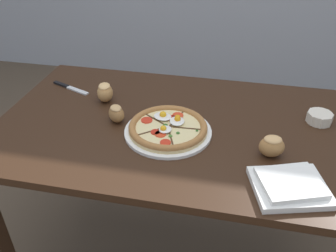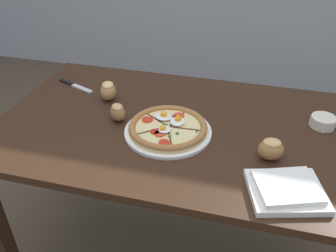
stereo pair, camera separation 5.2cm
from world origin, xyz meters
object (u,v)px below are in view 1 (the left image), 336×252
Objects in this scene: knife_main at (70,88)px; ramekin_bowl at (320,117)px; bread_piece_near at (105,92)px; dining_table at (177,145)px; bread_piece_far at (272,146)px; napkin_folded at (290,186)px; bread_piece_mid at (116,113)px; pizza at (168,128)px.

ramekin_bowl is at bearing 18.41° from knife_main.
bread_piece_near is at bearing -179.46° from ramekin_bowl.
knife_main is (-0.19, 0.07, -0.04)m from bread_piece_near.
bread_piece_far is at bearing -20.32° from dining_table.
dining_table is 0.55m from ramekin_bowl.
ramekin_bowl reaches higher than dining_table.
bread_piece_near reaches higher than dining_table.
dining_table is at bearing 144.06° from napkin_folded.
ramekin_bowl is 0.94× the size of bread_piece_near.
bread_piece_mid is at bearing -172.66° from dining_table.
pizza is 3.45× the size of bread_piece_mid.
ramekin_bowl reaches higher than napkin_folded.
dining_table is at bearing 2.40° from knife_main.
dining_table is 0.56m from knife_main.
ramekin_bowl reaches higher than knife_main.
napkin_folded is at bearing -5.31° from knife_main.
dining_table is 0.37m from bread_piece_near.
dining_table is 0.38m from bread_piece_far.
bread_piece_near is 0.70m from bread_piece_far.
pizza is 0.36m from bread_piece_far.
bread_piece_far reaches higher than ramekin_bowl.
pizza reaches higher than knife_main.
bread_piece_near is (-0.30, 0.18, 0.02)m from pizza.
bread_piece_near is at bearing 151.08° from napkin_folded.
ramekin_bowl is 0.76m from bread_piece_mid.
ramekin_bowl is 0.31m from bread_piece_far.
bread_piece_mid is (-0.21, 0.04, 0.01)m from pizza.
bread_piece_near is 0.17m from bread_piece_mid.
pizza is 0.35m from bread_piece_near.
bread_piece_far is (-0.19, -0.24, 0.02)m from ramekin_bowl.
ramekin_bowl is at bearing 18.93° from pizza.
ramekin_bowl is at bearing 11.28° from bread_piece_mid.
pizza is at bearing -161.07° from ramekin_bowl.
bread_piece_far is 0.47× the size of knife_main.
bread_piece_mid is at bearing 169.91° from pizza.
bread_piece_mid reaches higher than dining_table.
pizza is 1.61× the size of knife_main.
pizza is 0.21m from bread_piece_mid.
bread_piece_near is (-0.85, -0.01, 0.02)m from ramekin_bowl.
pizza is at bearing -107.48° from dining_table.
knife_main is (-1.04, 0.06, -0.02)m from ramekin_bowl.
bread_piece_near is at bearing 124.39° from bread_piece_mid.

